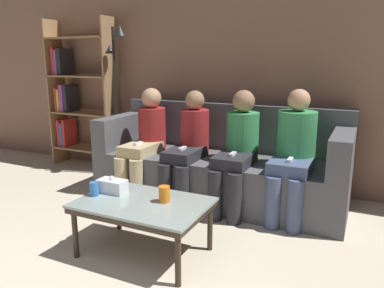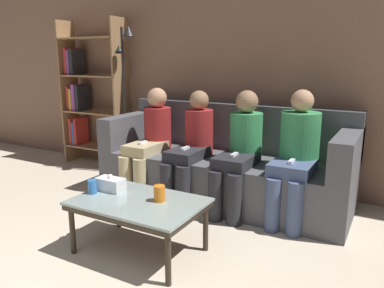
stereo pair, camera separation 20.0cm
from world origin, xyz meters
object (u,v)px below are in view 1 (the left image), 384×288
Objects in this scene: cup_near_right at (164,194)px; seated_person_mid_left at (189,144)px; seated_person_left_end at (145,139)px; standing_lamp at (117,86)px; seated_person_right_end at (294,150)px; coffee_table at (143,207)px; seated_person_mid_right at (238,147)px; cup_near_left at (94,189)px; couch at (222,165)px; bookshelf at (76,96)px; tissue_box at (112,186)px.

cup_near_right is 0.11× the size of seated_person_mid_left.
seated_person_left_end is (-0.82, 1.05, 0.13)m from cup_near_right.
standing_lamp reaches higher than seated_person_left_end.
seated_person_left_end is 0.96× the size of seated_person_right_end.
seated_person_right_end reaches higher than coffee_table.
coffee_table is 1.19m from seated_person_mid_right.
seated_person_mid_left reaches higher than cup_near_left.
couch is at bearing 164.29° from seated_person_right_end.
seated_person_right_end is (0.76, -0.21, 0.28)m from couch.
seated_person_mid_right is at bearing -176.75° from seated_person_right_end.
couch is 1.30× the size of bookshelf.
standing_lamp is at bearing 173.38° from couch.
cup_near_right is at bearing -122.74° from seated_person_right_end.
tissue_box is 1.59m from seated_person_right_end.
tissue_box is at bearing -121.64° from seated_person_mid_right.
cup_near_left is 1.20m from seated_person_left_end.
tissue_box is 0.19× the size of seated_person_right_end.
seated_person_mid_right is at bearing 0.41° from seated_person_left_end.
couch is 2.24× the size of seated_person_left_end.
coffee_table is at bearing -93.46° from couch.
seated_person_mid_right reaches higher than cup_near_left.
cup_near_right is 1.33m from seated_person_left_end.
bookshelf is at bearing 169.49° from standing_lamp.
seated_person_right_end reaches higher than seated_person_mid_left.
standing_lamp reaches higher than tissue_box.
cup_near_left is 0.06× the size of bookshelf.
cup_near_right is at bearing -35.69° from bookshelf.
tissue_box is 0.12× the size of bookshelf.
cup_near_right is 0.53× the size of tissue_box.
coffee_table is 0.18m from cup_near_right.
standing_lamp is at bearing 131.01° from coffee_table.
tissue_box is at bearing -107.04° from couch.
standing_lamp is (-1.00, 1.46, 0.63)m from tissue_box.
couch is 1.39× the size of standing_lamp.
cup_near_right is at bearing -87.33° from couch.
couch is 0.83m from seated_person_left_end.
couch is at bearing 92.67° from cup_near_right.
seated_person_mid_left is at bearing -0.86° from seated_person_left_end.
bookshelf reaches higher than seated_person_left_end.
cup_near_right is (0.06, -1.29, 0.12)m from couch.
seated_person_left_end is at bearing -178.64° from seated_person_right_end.
cup_near_left is 1.93m from standing_lamp.
cup_near_left is at bearing -123.26° from tissue_box.
standing_lamp is 1.60× the size of seated_person_left_end.
standing_lamp reaches higher than cup_near_left.
seated_person_mid_right is 0.98× the size of seated_person_right_end.
cup_near_left is (-0.47, -1.41, 0.12)m from couch.
tissue_box is 0.12× the size of standing_lamp.
seated_person_mid_left reaches higher than coffee_table.
seated_person_mid_right reaches higher than tissue_box.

